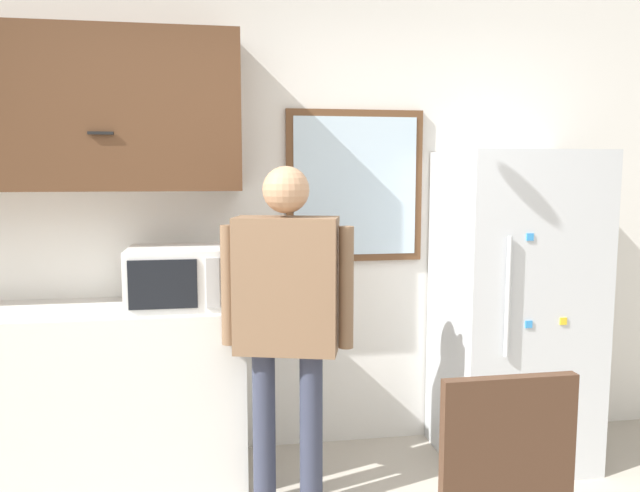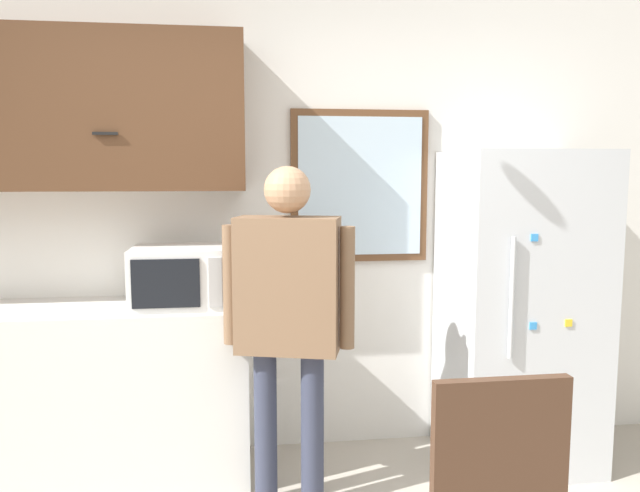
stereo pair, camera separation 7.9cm
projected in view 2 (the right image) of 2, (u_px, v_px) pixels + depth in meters
back_wall at (269, 218)px, 3.56m from camera, size 6.00×0.06×2.70m
counter at (47, 396)px, 3.20m from camera, size 2.06×0.56×0.92m
upper_cabinets at (37, 111)px, 3.13m from camera, size 2.06×0.37×0.80m
microwave at (178, 276)px, 3.20m from camera, size 0.46×0.41×0.30m
person at (288, 303)px, 2.92m from camera, size 0.61×0.34×1.64m
refrigerator at (519, 309)px, 3.43m from camera, size 0.77×0.70×1.72m
window at (360, 186)px, 3.56m from camera, size 0.79×0.05×0.86m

